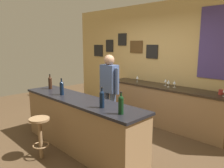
{
  "coord_description": "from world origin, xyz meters",
  "views": [
    {
      "loc": [
        2.96,
        -2.55,
        1.86
      ],
      "look_at": [
        -0.06,
        0.45,
        1.05
      ],
      "focal_mm": 35.03,
      "sensor_mm": 36.0,
      "label": 1
    }
  ],
  "objects_px": {
    "wine_bottle_b": "(62,88)",
    "wine_glass_b": "(166,81)",
    "bar_stool": "(40,131)",
    "wine_bottle_c": "(102,99)",
    "wine_glass_a": "(137,78)",
    "wine_glass_c": "(168,82)",
    "wine_bottle_a": "(50,82)",
    "bartender": "(109,88)",
    "coffee_mug": "(221,92)",
    "wine_bottle_d": "(121,104)",
    "wine_glass_d": "(175,83)"
  },
  "relations": [
    {
      "from": "bartender",
      "to": "wine_bottle_a",
      "type": "bearing_deg",
      "value": -135.53
    },
    {
      "from": "wine_glass_a",
      "to": "wine_bottle_c",
      "type": "bearing_deg",
      "value": -63.94
    },
    {
      "from": "bar_stool",
      "to": "wine_bottle_b",
      "type": "xyz_separation_m",
      "value": [
        -0.24,
        0.58,
        0.6
      ]
    },
    {
      "from": "wine_bottle_d",
      "to": "wine_glass_c",
      "type": "height_order",
      "value": "wine_bottle_d"
    },
    {
      "from": "wine_glass_a",
      "to": "wine_glass_d",
      "type": "xyz_separation_m",
      "value": [
        0.99,
        0.03,
        0.0
      ]
    },
    {
      "from": "wine_glass_b",
      "to": "coffee_mug",
      "type": "bearing_deg",
      "value": -1.87
    },
    {
      "from": "wine_bottle_b",
      "to": "wine_glass_b",
      "type": "xyz_separation_m",
      "value": [
        0.8,
        2.2,
        -0.05
      ]
    },
    {
      "from": "bartender",
      "to": "coffee_mug",
      "type": "relative_size",
      "value": 12.96
    },
    {
      "from": "wine_glass_a",
      "to": "bartender",
      "type": "bearing_deg",
      "value": -80.92
    },
    {
      "from": "wine_bottle_b",
      "to": "wine_glass_a",
      "type": "relative_size",
      "value": 1.97
    },
    {
      "from": "wine_glass_d",
      "to": "coffee_mug",
      "type": "xyz_separation_m",
      "value": [
        0.95,
        0.03,
        -0.06
      ]
    },
    {
      "from": "bartender",
      "to": "wine_bottle_d",
      "type": "bearing_deg",
      "value": -38.58
    },
    {
      "from": "wine_bottle_c",
      "to": "wine_glass_c",
      "type": "height_order",
      "value": "wine_bottle_c"
    },
    {
      "from": "bar_stool",
      "to": "wine_bottle_a",
      "type": "height_order",
      "value": "wine_bottle_a"
    },
    {
      "from": "wine_bottle_b",
      "to": "wine_bottle_d",
      "type": "relative_size",
      "value": 1.0
    },
    {
      "from": "wine_glass_b",
      "to": "bar_stool",
      "type": "bearing_deg",
      "value": -101.41
    },
    {
      "from": "bartender",
      "to": "wine_bottle_c",
      "type": "relative_size",
      "value": 5.29
    },
    {
      "from": "bar_stool",
      "to": "wine_glass_d",
      "type": "bearing_deg",
      "value": 73.17
    },
    {
      "from": "wine_bottle_a",
      "to": "wine_glass_c",
      "type": "bearing_deg",
      "value": 51.83
    },
    {
      "from": "wine_bottle_a",
      "to": "wine_bottle_d",
      "type": "distance_m",
      "value": 2.12
    },
    {
      "from": "wine_bottle_a",
      "to": "wine_bottle_b",
      "type": "height_order",
      "value": "same"
    },
    {
      "from": "wine_glass_d",
      "to": "wine_glass_c",
      "type": "bearing_deg",
      "value": -160.31
    },
    {
      "from": "wine_bottle_b",
      "to": "wine_bottle_d",
      "type": "xyz_separation_m",
      "value": [
        1.49,
        -0.03,
        0.0
      ]
    },
    {
      "from": "wine_glass_b",
      "to": "wine_glass_c",
      "type": "xyz_separation_m",
      "value": [
        0.14,
        -0.11,
        0.0
      ]
    },
    {
      "from": "wine_glass_a",
      "to": "bar_stool",
      "type": "bearing_deg",
      "value": -86.3
    },
    {
      "from": "bar_stool",
      "to": "wine_glass_b",
      "type": "xyz_separation_m",
      "value": [
        0.56,
        2.78,
        0.55
      ]
    },
    {
      "from": "wine_glass_a",
      "to": "coffee_mug",
      "type": "xyz_separation_m",
      "value": [
        1.94,
        0.06,
        -0.06
      ]
    },
    {
      "from": "bar_stool",
      "to": "wine_glass_c",
      "type": "relative_size",
      "value": 4.39
    },
    {
      "from": "wine_bottle_b",
      "to": "wine_bottle_d",
      "type": "distance_m",
      "value": 1.49
    },
    {
      "from": "wine_glass_a",
      "to": "wine_glass_c",
      "type": "relative_size",
      "value": 1.0
    },
    {
      "from": "wine_glass_b",
      "to": "bartender",
      "type": "bearing_deg",
      "value": -114.03
    },
    {
      "from": "bar_stool",
      "to": "wine_glass_a",
      "type": "bearing_deg",
      "value": 93.7
    },
    {
      "from": "wine_bottle_c",
      "to": "wine_glass_a",
      "type": "xyz_separation_m",
      "value": [
        -1.04,
        2.12,
        -0.05
      ]
    },
    {
      "from": "bartender",
      "to": "wine_bottle_d",
      "type": "distance_m",
      "value": 1.6
    },
    {
      "from": "bartender",
      "to": "bar_stool",
      "type": "distance_m",
      "value": 1.61
    },
    {
      "from": "bartender",
      "to": "wine_glass_c",
      "type": "height_order",
      "value": "bartender"
    },
    {
      "from": "bartender",
      "to": "bar_stool",
      "type": "bearing_deg",
      "value": -90.33
    },
    {
      "from": "wine_glass_a",
      "to": "coffee_mug",
      "type": "relative_size",
      "value": 1.24
    },
    {
      "from": "wine_bottle_d",
      "to": "wine_glass_a",
      "type": "bearing_deg",
      "value": 123.81
    },
    {
      "from": "bartender",
      "to": "wine_glass_d",
      "type": "distance_m",
      "value": 1.43
    },
    {
      "from": "wine_glass_b",
      "to": "wine_glass_c",
      "type": "distance_m",
      "value": 0.18
    },
    {
      "from": "bartender",
      "to": "wine_glass_c",
      "type": "relative_size",
      "value": 10.45
    },
    {
      "from": "wine_bottle_a",
      "to": "wine_glass_a",
      "type": "xyz_separation_m",
      "value": [
        0.68,
        1.99,
        -0.05
      ]
    },
    {
      "from": "bartender",
      "to": "wine_bottle_b",
      "type": "distance_m",
      "value": 1.0
    },
    {
      "from": "wine_bottle_c",
      "to": "wine_glass_b",
      "type": "height_order",
      "value": "wine_bottle_c"
    },
    {
      "from": "wine_bottle_b",
      "to": "wine_glass_d",
      "type": "distance_m",
      "value": 2.39
    },
    {
      "from": "wine_bottle_d",
      "to": "wine_glass_d",
      "type": "bearing_deg",
      "value": 101.33
    },
    {
      "from": "wine_glass_a",
      "to": "wine_glass_c",
      "type": "bearing_deg",
      "value": -0.58
    },
    {
      "from": "wine_bottle_b",
      "to": "wine_glass_d",
      "type": "xyz_separation_m",
      "value": [
        1.06,
        2.14,
        -0.05
      ]
    },
    {
      "from": "coffee_mug",
      "to": "wine_glass_a",
      "type": "bearing_deg",
      "value": -178.19
    }
  ]
}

